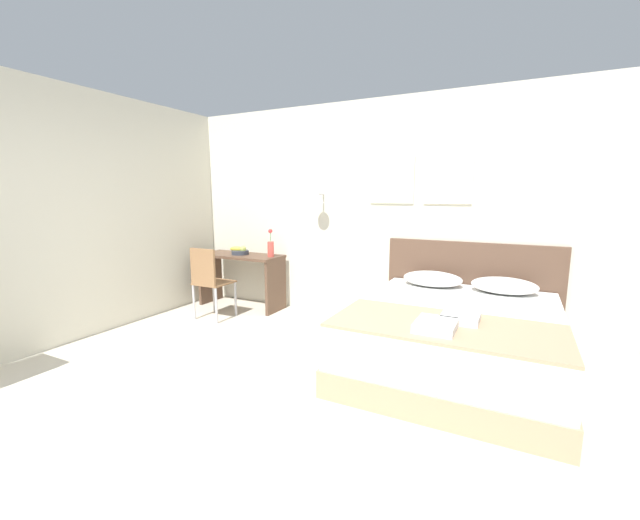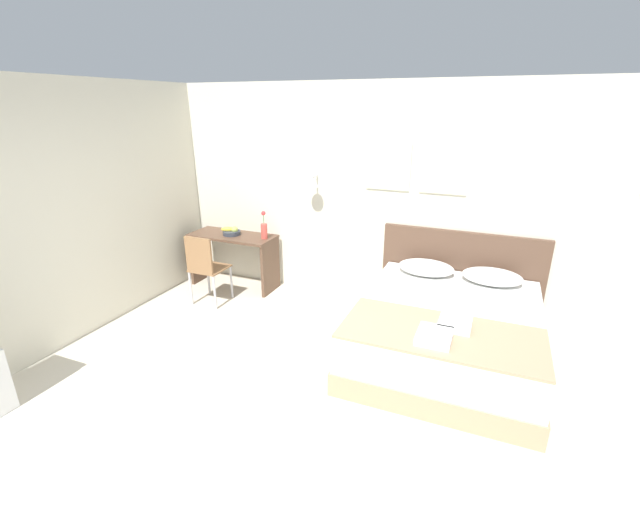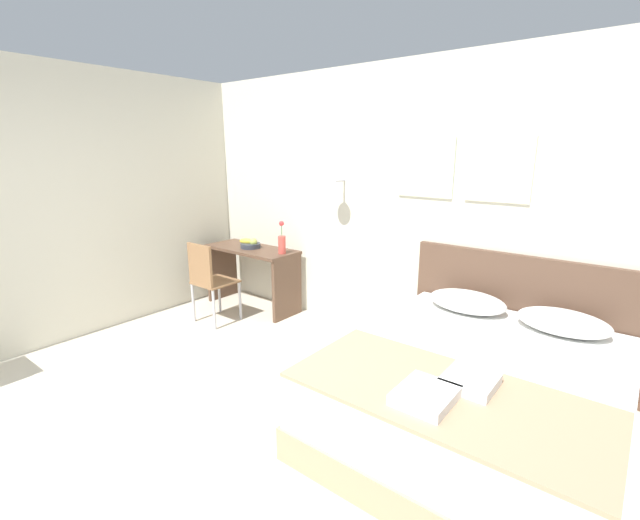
# 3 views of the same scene
# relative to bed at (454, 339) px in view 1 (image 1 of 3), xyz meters

# --- Properties ---
(ground_plane) EXTENTS (24.00, 24.00, 0.00)m
(ground_plane) POSITION_rel_bed_xyz_m (-1.27, -1.66, -0.28)
(ground_plane) COLOR beige
(wall_back) EXTENTS (5.64, 0.31, 2.65)m
(wall_back) POSITION_rel_bed_xyz_m (-1.27, 1.09, 1.05)
(wall_back) COLOR beige
(wall_back) RESTS_ON ground_plane
(bed) EXTENTS (1.71, 2.01, 0.57)m
(bed) POSITION_rel_bed_xyz_m (0.00, 0.00, 0.00)
(bed) COLOR tan
(bed) RESTS_ON ground_plane
(headboard) EXTENTS (1.83, 0.06, 1.03)m
(headboard) POSITION_rel_bed_xyz_m (0.00, 1.03, 0.23)
(headboard) COLOR brown
(headboard) RESTS_ON ground_plane
(pillow_left) EXTENTS (0.62, 0.41, 0.16)m
(pillow_left) POSITION_rel_bed_xyz_m (-0.35, 0.75, 0.37)
(pillow_left) COLOR white
(pillow_left) RESTS_ON bed
(pillow_right) EXTENTS (0.62, 0.41, 0.16)m
(pillow_right) POSITION_rel_bed_xyz_m (0.35, 0.75, 0.37)
(pillow_right) COLOR white
(pillow_right) RESTS_ON bed
(throw_blanket) EXTENTS (1.65, 0.80, 0.02)m
(throw_blanket) POSITION_rel_bed_xyz_m (0.00, -0.58, 0.30)
(throw_blanket) COLOR tan
(throw_blanket) RESTS_ON bed
(folded_towel_near_foot) EXTENTS (0.27, 0.27, 0.06)m
(folded_towel_near_foot) POSITION_rel_bed_xyz_m (0.10, -0.44, 0.34)
(folded_towel_near_foot) COLOR white
(folded_towel_near_foot) RESTS_ON throw_blanket
(folded_towel_mid_bed) EXTENTS (0.28, 0.33, 0.06)m
(folded_towel_mid_bed) POSITION_rel_bed_xyz_m (-0.04, -0.72, 0.34)
(folded_towel_mid_bed) COLOR white
(folded_towel_mid_bed) RESTS_ON throw_blanket
(desk) EXTENTS (1.17, 0.49, 0.73)m
(desk) POSITION_rel_bed_xyz_m (-2.94, 0.76, 0.23)
(desk) COLOR brown
(desk) RESTS_ON ground_plane
(desk_chair) EXTENTS (0.40, 0.40, 0.90)m
(desk_chair) POSITION_rel_bed_xyz_m (-2.93, 0.11, 0.25)
(desk_chair) COLOR #8E6642
(desk_chair) RESTS_ON ground_plane
(fruit_bowl) EXTENTS (0.26, 0.23, 0.12)m
(fruit_bowl) POSITION_rel_bed_xyz_m (-2.94, 0.75, 0.50)
(fruit_bowl) COLOR #333842
(fruit_bowl) RESTS_ON desk
(flower_vase) EXTENTS (0.08, 0.08, 0.37)m
(flower_vase) POSITION_rel_bed_xyz_m (-2.45, 0.77, 0.58)
(flower_vase) COLOR #D14C42
(flower_vase) RESTS_ON desk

